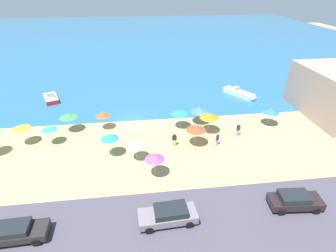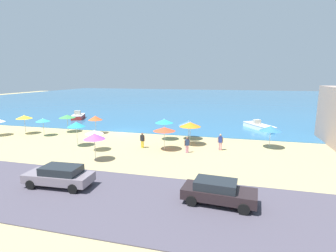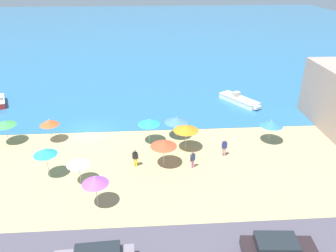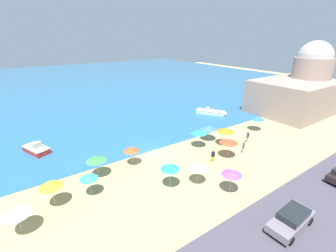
{
  "view_description": "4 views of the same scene",
  "coord_description": "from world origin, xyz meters",
  "px_view_note": "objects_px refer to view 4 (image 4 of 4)",
  "views": [
    {
      "loc": [
        1.19,
        -31.49,
        16.86
      ],
      "look_at": [
        4.61,
        -3.91,
        1.08
      ],
      "focal_mm": 28.0,
      "sensor_mm": 36.0,
      "label": 1
    },
    {
      "loc": [
        14.37,
        -31.69,
        7.49
      ],
      "look_at": [
        6.59,
        -2.07,
        1.58
      ],
      "focal_mm": 28.0,
      "sensor_mm": 36.0,
      "label": 2
    },
    {
      "loc": [
        6.21,
        -30.54,
        15.8
      ],
      "look_at": [
        8.1,
        -2.32,
        1.64
      ],
      "focal_mm": 35.0,
      "sensor_mm": 36.0,
      "label": 3
    },
    {
      "loc": [
        -12.74,
        -23.15,
        14.18
      ],
      "look_at": [
        4.86,
        2.79,
        1.63
      ],
      "focal_mm": 24.0,
      "sensor_mm": 36.0,
      "label": 4
    }
  ],
  "objects_px": {
    "beach_umbrella_11": "(16,212)",
    "skiff_offshore": "(36,149)",
    "harbor_fortress": "(301,88)",
    "beach_umbrella_1": "(229,141)",
    "beach_umbrella_6": "(209,127)",
    "beach_umbrella_3": "(51,185)",
    "beach_umbrella_7": "(199,132)",
    "beach_umbrella_12": "(89,177)",
    "bather_2": "(213,155)",
    "beach_umbrella_13": "(257,118)",
    "beach_umbrella_9": "(225,130)",
    "beach_umbrella_2": "(170,167)",
    "bather_1": "(248,136)",
    "beach_umbrella_5": "(131,149)",
    "beach_umbrella_8": "(198,167)",
    "beach_umbrella_0": "(96,159)",
    "skiff_nearshore": "(211,112)",
    "beach_umbrella_10": "(232,172)",
    "bather_0": "(243,147)",
    "parked_car_1": "(292,219)"
  },
  "relations": [
    {
      "from": "beach_umbrella_1",
      "to": "skiff_offshore",
      "type": "xyz_separation_m",
      "value": [
        -19.79,
        14.9,
        -1.68
      ]
    },
    {
      "from": "beach_umbrella_11",
      "to": "beach_umbrella_0",
      "type": "bearing_deg",
      "value": 29.29
    },
    {
      "from": "beach_umbrella_11",
      "to": "beach_umbrella_12",
      "type": "distance_m",
      "value": 5.94
    },
    {
      "from": "beach_umbrella_7",
      "to": "beach_umbrella_8",
      "type": "relative_size",
      "value": 1.17
    },
    {
      "from": "beach_umbrella_1",
      "to": "beach_umbrella_7",
      "type": "xyz_separation_m",
      "value": [
        -1.17,
        4.17,
        0.08
      ]
    },
    {
      "from": "bather_1",
      "to": "skiff_offshore",
      "type": "bearing_deg",
      "value": 151.75
    },
    {
      "from": "harbor_fortress",
      "to": "beach_umbrella_1",
      "type": "bearing_deg",
      "value": -168.56
    },
    {
      "from": "beach_umbrella_8",
      "to": "skiff_nearshore",
      "type": "height_order",
      "value": "beach_umbrella_8"
    },
    {
      "from": "beach_umbrella_13",
      "to": "skiff_nearshore",
      "type": "relative_size",
      "value": 0.43
    },
    {
      "from": "beach_umbrella_5",
      "to": "beach_umbrella_12",
      "type": "relative_size",
      "value": 1.06
    },
    {
      "from": "beach_umbrella_10",
      "to": "bather_2",
      "type": "bearing_deg",
      "value": 62.41
    },
    {
      "from": "beach_umbrella_6",
      "to": "beach_umbrella_13",
      "type": "distance_m",
      "value": 9.08
    },
    {
      "from": "beach_umbrella_13",
      "to": "skiff_offshore",
      "type": "height_order",
      "value": "beach_umbrella_13"
    },
    {
      "from": "beach_umbrella_11",
      "to": "bather_0",
      "type": "xyz_separation_m",
      "value": [
        24.62,
        -1.32,
        -1.1
      ]
    },
    {
      "from": "beach_umbrella_5",
      "to": "harbor_fortress",
      "type": "distance_m",
      "value": 37.42
    },
    {
      "from": "bather_0",
      "to": "bather_2",
      "type": "height_order",
      "value": "bather_2"
    },
    {
      "from": "beach_umbrella_2",
      "to": "skiff_offshore",
      "type": "distance_m",
      "value": 19.01
    },
    {
      "from": "beach_umbrella_8",
      "to": "beach_umbrella_2",
      "type": "bearing_deg",
      "value": 159.13
    },
    {
      "from": "beach_umbrella_12",
      "to": "beach_umbrella_13",
      "type": "relative_size",
      "value": 0.94
    },
    {
      "from": "beach_umbrella_5",
      "to": "harbor_fortress",
      "type": "bearing_deg",
      "value": 0.47
    },
    {
      "from": "beach_umbrella_12",
      "to": "bather_2",
      "type": "height_order",
      "value": "beach_umbrella_12"
    },
    {
      "from": "skiff_nearshore",
      "to": "beach_umbrella_6",
      "type": "bearing_deg",
      "value": -135.97
    },
    {
      "from": "beach_umbrella_1",
      "to": "bather_2",
      "type": "xyz_separation_m",
      "value": [
        -2.43,
        0.14,
        -1.26
      ]
    },
    {
      "from": "beach_umbrella_10",
      "to": "harbor_fortress",
      "type": "distance_m",
      "value": 33.37
    },
    {
      "from": "parked_car_1",
      "to": "beach_umbrella_8",
      "type": "bearing_deg",
      "value": 104.92
    },
    {
      "from": "beach_umbrella_1",
      "to": "beach_umbrella_6",
      "type": "xyz_separation_m",
      "value": [
        1.55,
        5.14,
        -0.23
      ]
    },
    {
      "from": "beach_umbrella_8",
      "to": "bather_0",
      "type": "xyz_separation_m",
      "value": [
        9.18,
        1.55,
        -1.02
      ]
    },
    {
      "from": "beach_umbrella_9",
      "to": "parked_car_1",
      "type": "height_order",
      "value": "beach_umbrella_9"
    },
    {
      "from": "beach_umbrella_5",
      "to": "skiff_offshore",
      "type": "relative_size",
      "value": 0.55
    },
    {
      "from": "beach_umbrella_12",
      "to": "bather_0",
      "type": "height_order",
      "value": "beach_umbrella_12"
    },
    {
      "from": "beach_umbrella_3",
      "to": "bather_1",
      "type": "xyz_separation_m",
      "value": [
        25.08,
        -1.37,
        -1.27
      ]
    },
    {
      "from": "beach_umbrella_5",
      "to": "beach_umbrella_9",
      "type": "relative_size",
      "value": 0.93
    },
    {
      "from": "beach_umbrella_6",
      "to": "beach_umbrella_3",
      "type": "bearing_deg",
      "value": -173.28
    },
    {
      "from": "bather_2",
      "to": "beach_umbrella_9",
      "type": "bearing_deg",
      "value": 28.16
    },
    {
      "from": "beach_umbrella_8",
      "to": "beach_umbrella_9",
      "type": "distance_m",
      "value": 10.04
    },
    {
      "from": "skiff_nearshore",
      "to": "beach_umbrella_8",
      "type": "bearing_deg",
      "value": -137.54
    },
    {
      "from": "beach_umbrella_11",
      "to": "skiff_offshore",
      "type": "xyz_separation_m",
      "value": [
        2.39,
        14.03,
        -1.51
      ]
    },
    {
      "from": "beach_umbrella_12",
      "to": "bather_1",
      "type": "height_order",
      "value": "beach_umbrella_12"
    },
    {
      "from": "beach_umbrella_7",
      "to": "parked_car_1",
      "type": "bearing_deg",
      "value": -102.55
    },
    {
      "from": "beach_umbrella_9",
      "to": "beach_umbrella_13",
      "type": "bearing_deg",
      "value": 6.05
    },
    {
      "from": "beach_umbrella_7",
      "to": "beach_umbrella_10",
      "type": "xyz_separation_m",
      "value": [
        -3.87,
        -9.04,
        -0.01
      ]
    },
    {
      "from": "beach_umbrella_6",
      "to": "beach_umbrella_0",
      "type": "bearing_deg",
      "value": -179.46
    },
    {
      "from": "beach_umbrella_5",
      "to": "bather_1",
      "type": "bearing_deg",
      "value": -13.15
    },
    {
      "from": "beach_umbrella_6",
      "to": "beach_umbrella_8",
      "type": "relative_size",
      "value": 1.11
    },
    {
      "from": "beach_umbrella_2",
      "to": "bather_1",
      "type": "height_order",
      "value": "beach_umbrella_2"
    },
    {
      "from": "beach_umbrella_1",
      "to": "beach_umbrella_13",
      "type": "bearing_deg",
      "value": 18.4
    },
    {
      "from": "bather_0",
      "to": "skiff_offshore",
      "type": "distance_m",
      "value": 27.01
    },
    {
      "from": "beach_umbrella_10",
      "to": "parked_car_1",
      "type": "relative_size",
      "value": 0.55
    },
    {
      "from": "beach_umbrella_11",
      "to": "bather_1",
      "type": "relative_size",
      "value": 1.35
    },
    {
      "from": "beach_umbrella_5",
      "to": "beach_umbrella_10",
      "type": "xyz_separation_m",
      "value": [
        5.66,
        -9.95,
        0.14
      ]
    }
  ]
}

